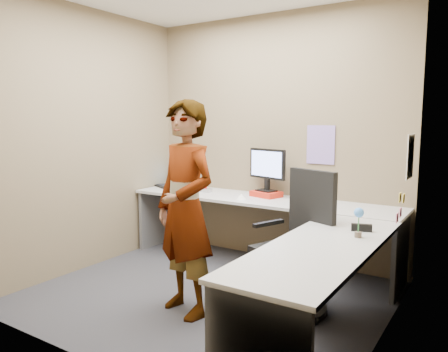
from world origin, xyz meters
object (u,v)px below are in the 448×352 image
Objects in this scene: person at (185,209)px; office_chair at (297,255)px; desk at (271,228)px; monitor at (267,166)px.

office_chair is at bearing 52.10° from person.
desk is 0.89m from person.
monitor is at bearing 108.28° from person.
desk is 0.96m from monitor.
office_chair is (0.36, -0.24, -0.12)m from desk.
person is (-0.73, -0.52, 0.40)m from office_chair.
monitor is 1.37m from office_chair.
person is at bearing -116.39° from desk.
person reaches higher than desk.
office_chair is at bearing -33.57° from desk.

